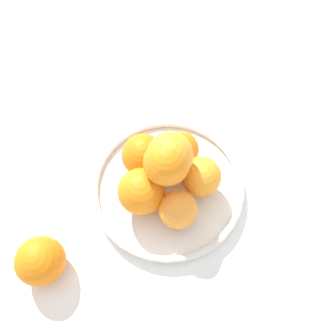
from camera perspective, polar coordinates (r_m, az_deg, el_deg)
ground_plane at (r=0.64m, az=0.00°, el=-3.75°), size 4.00×4.00×0.00m
fruit_bowl at (r=0.62m, az=0.00°, el=-3.28°), size 0.29×0.29×0.03m
orange_pile at (r=0.56m, az=-0.43°, el=-0.50°), size 0.19×0.18×0.14m
stray_orange at (r=0.60m, az=-21.31°, el=-14.80°), size 0.08×0.08×0.08m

